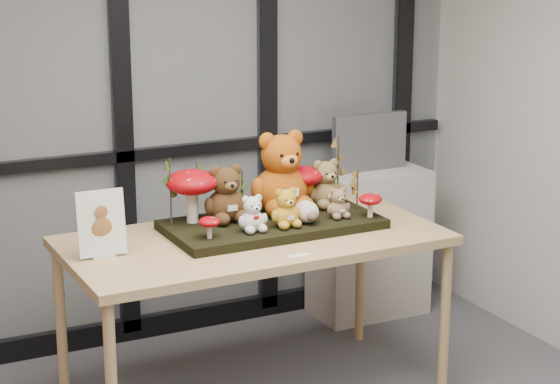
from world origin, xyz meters
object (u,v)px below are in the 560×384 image
mushroom_back_left (192,194)px  mushroom_front_left (209,227)px  display_table (253,249)px  mushroom_front_right (370,204)px  bear_tan_back (326,181)px  monitor (369,142)px  bear_beige_small (338,201)px  mushroom_back_right (303,185)px  diorama_tray (272,224)px  bear_white_bow (252,211)px  plush_cream_hedgehog (306,211)px  sign_holder (102,226)px  cabinet (369,242)px  bear_small_yellow (286,205)px  bear_brown_medium (226,190)px  bear_pooh_yellow (281,168)px

mushroom_back_left → mushroom_front_left: 0.29m
display_table → mushroom_front_right: 0.61m
bear_tan_back → monitor: 0.84m
mushroom_front_left → bear_beige_small: bearing=2.9°
mushroom_front_left → mushroom_back_right: bearing=23.7°
bear_tan_back → mushroom_back_right: size_ratio=1.14×
diorama_tray → mushroom_back_left: 0.41m
bear_white_bow → mushroom_back_left: bearing=126.0°
plush_cream_hedgehog → mushroom_back_left: bearing=152.0°
sign_holder → bear_white_bow: bearing=-4.2°
bear_beige_small → mushroom_back_right: size_ratio=0.71×
mushroom_back_left → mushroom_front_right: bearing=-20.6°
bear_white_bow → monitor: 1.38m
bear_beige_small → cabinet: size_ratio=0.19×
diorama_tray → mushroom_front_right: bearing=-20.8°
display_table → bear_small_yellow: bear_small_yellow is taller
display_table → bear_tan_back: bearing=19.2°
bear_brown_medium → mushroom_back_right: (0.44, 0.05, -0.04)m
bear_brown_medium → bear_white_bow: 0.22m
monitor → bear_brown_medium: bearing=-152.5°
display_table → bear_small_yellow: bearing=-21.9°
display_table → bear_white_bow: 0.21m
bear_pooh_yellow → mushroom_front_right: size_ratio=3.49×
bear_beige_small → bear_tan_back: bearing=77.1°
plush_cream_hedgehog → sign_holder: 0.98m
mushroom_front_left → bear_small_yellow: bearing=1.8°
mushroom_front_left → mushroom_back_left: bearing=84.6°
bear_brown_medium → bear_beige_small: bear_brown_medium is taller
bear_small_yellow → mushroom_front_right: (0.44, -0.04, -0.04)m
mushroom_front_right → monitor: 1.00m
bear_pooh_yellow → mushroom_front_right: bearing=-40.2°
diorama_tray → bear_beige_small: 0.34m
mushroom_front_left → cabinet: size_ratio=0.13×
bear_white_bow → mushroom_back_right: size_ratio=0.82×
mushroom_front_right → monitor: monitor is taller
plush_cream_hedgehog → mushroom_front_left: plush_cream_hedgehog is taller
sign_holder → bear_pooh_yellow: bearing=11.5°
display_table → monitor: bearing=34.2°
bear_brown_medium → bear_tan_back: bearing=1.5°
bear_beige_small → monitor: monitor is taller
diorama_tray → bear_white_bow: bearing=-143.5°
bear_brown_medium → mushroom_back_right: bearing=5.7°
bear_pooh_yellow → bear_brown_medium: bearing=-174.6°
bear_pooh_yellow → plush_cream_hedgehog: 0.28m
display_table → bear_pooh_yellow: bear_pooh_yellow is taller
mushroom_front_right → bear_white_bow: bearing=176.1°
display_table → bear_beige_small: (0.44, -0.03, 0.19)m
bear_white_bow → sign_holder: 0.70m
diorama_tray → bear_tan_back: size_ratio=3.84×
bear_white_bow → cabinet: 1.47m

